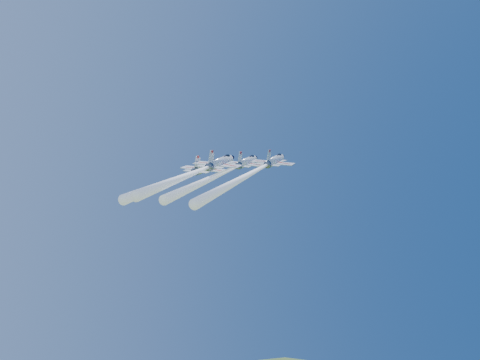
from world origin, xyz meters
TOP-DOWN VIEW (x-y plane):
  - jet_lead at (-6.88, -3.37)m, footprint 29.87×22.44m
  - jet_left at (-14.18, -1.05)m, footprint 26.49×19.62m
  - jet_right at (-7.58, -12.62)m, footprint 30.39×22.90m
  - jet_slot at (-15.92, -8.01)m, footprint 26.30×19.50m

SIDE VIEW (x-z plane):
  - jet_slot at x=-15.92m, z-range 65.37..90.85m
  - jet_right at x=-7.58m, z-range 61.32..95.19m
  - jet_left at x=-14.18m, z-range 66.03..91.53m
  - jet_lead at x=-6.88m, z-range 63.77..96.26m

